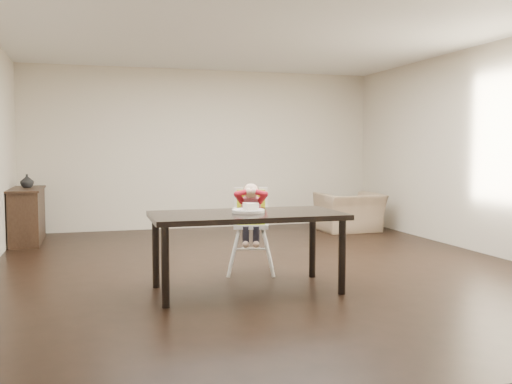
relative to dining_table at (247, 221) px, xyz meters
The scene contains 8 objects.
ground 1.28m from the dining_table, 64.57° to the left, with size 7.00×7.00×0.00m, color black.
room_walls 1.61m from the dining_table, 64.57° to the left, with size 6.02×7.02×2.71m.
dining_table is the anchor object (origin of this frame).
high_chair 0.84m from the dining_table, 71.59° to the left, with size 0.50×0.50×0.98m.
plate 0.11m from the dining_table, 34.06° to the left, with size 0.34×0.34×0.09m.
armchair 4.29m from the dining_table, 51.42° to the left, with size 0.97×0.63×0.84m, color #947B5E.
sideboard 4.30m from the dining_table, 122.57° to the left, with size 0.44×1.26×0.79m.
vase 4.39m from the dining_table, 121.86° to the left, with size 0.19×0.20×0.19m, color #99999E.
Camera 1 is at (-1.88, -6.17, 1.35)m, focal length 40.00 mm.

